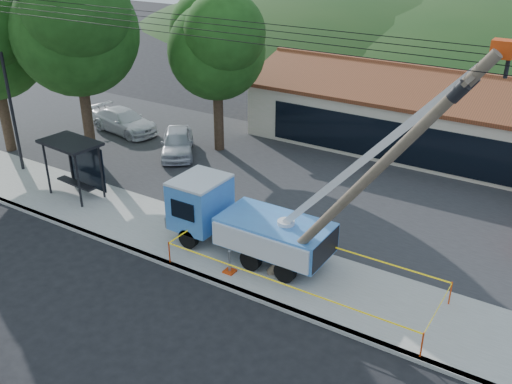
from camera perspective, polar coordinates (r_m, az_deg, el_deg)
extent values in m
plane|color=black|center=(20.22, -9.17, -11.34)|extent=(120.00, 120.00, 0.00)
cube|color=gray|center=(21.47, -5.50, -8.42)|extent=(60.00, 0.25, 0.15)
cube|color=gray|center=(22.74, -2.58, -6.18)|extent=(60.00, 4.00, 0.15)
cube|color=#28282B|center=(28.88, 6.50, 0.90)|extent=(60.00, 12.00, 0.10)
cube|color=beige|center=(34.17, 18.79, 6.62)|extent=(22.00, 8.00, 3.40)
cube|color=black|center=(30.56, 16.74, 4.17)|extent=(18.04, 0.08, 2.21)
cube|color=brown|center=(31.68, 18.39, 9.43)|extent=(22.50, 4.53, 1.52)
cube|color=brown|center=(35.46, 20.15, 10.81)|extent=(22.50, 4.53, 1.52)
cube|color=brown|center=(33.41, 19.48, 11.23)|extent=(22.50, 0.30, 0.25)
cylinder|color=black|center=(31.19, -23.58, 9.51)|extent=(0.16, 0.16, 9.00)
cylinder|color=#332316|center=(31.92, -16.53, 7.21)|extent=(0.56, 0.56, 5.06)
sphere|color=#183C10|center=(30.90, -17.56, 14.91)|extent=(6.30, 6.30, 6.30)
sphere|color=#183C10|center=(32.22, -18.23, 17.30)|extent=(5.04, 5.04, 5.04)
sphere|color=#183C10|center=(29.21, -17.50, 17.11)|extent=(5.04, 5.04, 5.04)
cylinder|color=#332316|center=(35.01, -23.83, 7.09)|extent=(0.56, 0.56, 4.40)
cylinder|color=#332316|center=(32.30, -3.78, 7.62)|extent=(0.56, 0.56, 4.18)
sphere|color=#183C10|center=(31.37, -3.97, 13.90)|extent=(5.25, 5.25, 5.25)
sphere|color=#183C10|center=(32.37, -4.83, 15.94)|extent=(4.20, 4.20, 4.20)
sphere|color=#183C10|center=(30.00, -3.17, 15.59)|extent=(4.20, 4.20, 4.20)
ellipsoid|color=#163814|center=(72.72, 11.23, 15.64)|extent=(78.40, 56.00, 28.00)
cylinder|color=black|center=(18.91, -4.71, 15.11)|extent=(60.00, 0.02, 0.02)
cylinder|color=black|center=(19.29, -3.80, 15.71)|extent=(60.00, 0.02, 0.02)
cylinder|color=black|center=(19.67, -2.92, 16.28)|extent=(60.00, 0.02, 0.02)
cylinder|color=black|center=(19.97, -2.25, 16.78)|extent=(60.00, 0.02, 0.02)
cylinder|color=black|center=(22.96, -6.75, -4.62)|extent=(0.83, 0.28, 0.83)
cylinder|color=black|center=(24.29, -3.90, -2.69)|extent=(0.83, 0.28, 0.83)
cylinder|color=black|center=(21.45, -0.52, -6.79)|extent=(0.83, 0.28, 0.83)
cylinder|color=black|center=(22.86, 2.13, -4.58)|extent=(0.83, 0.28, 0.83)
cylinder|color=black|center=(20.81, 2.93, -7.95)|extent=(0.83, 0.28, 0.83)
cylinder|color=black|center=(22.27, 5.42, -5.59)|extent=(0.83, 0.28, 0.83)
cube|color=black|center=(22.28, -0.37, -4.74)|extent=(6.10, 0.92, 0.23)
cube|color=#3E8DDC|center=(23.12, -5.58, -1.07)|extent=(1.85, 2.22, 1.94)
cube|color=silver|center=(22.69, -5.69, 1.23)|extent=(1.85, 2.22, 0.11)
cube|color=black|center=(23.56, -7.29, -0.25)|extent=(0.07, 1.66, 0.83)
cube|color=gray|center=(24.01, -7.35, -2.08)|extent=(0.14, 2.13, 0.46)
cube|color=#3E8DDC|center=(21.54, 1.91, -4.20)|extent=(4.25, 2.22, 1.11)
cylinder|color=silver|center=(21.14, 3.01, -3.55)|extent=(0.65, 0.65, 0.55)
cube|color=silver|center=(18.36, 11.96, 4.16)|extent=(6.56, 0.26, 7.21)
cube|color=gray|center=(18.19, 12.84, 4.66)|extent=(3.94, 0.17, 4.33)
cube|color=red|center=(16.46, 23.45, 12.99)|extent=(0.55, 0.46, 0.46)
cube|color=red|center=(21.50, -2.65, -7.93)|extent=(0.42, 0.42, 0.07)
cube|color=red|center=(22.79, 6.91, -5.98)|extent=(0.42, 0.42, 0.07)
cylinder|color=brown|center=(18.05, 10.53, 0.74)|extent=(6.79, 0.33, 9.07)
cube|color=brown|center=(16.09, 20.91, 10.71)|extent=(0.17, 1.85, 0.17)
cylinder|color=black|center=(16.69, 20.46, 10.17)|extent=(0.60, 0.37, 0.63)
cylinder|color=black|center=(15.72, 19.57, 9.42)|extent=(0.60, 0.37, 0.63)
cylinder|color=black|center=(28.61, -20.19, 2.26)|extent=(0.12, 0.12, 2.60)
cylinder|color=black|center=(26.75, -17.34, 1.08)|extent=(0.12, 0.12, 2.60)
cylinder|color=black|center=(29.25, -18.11, 3.09)|extent=(0.12, 0.12, 2.60)
cylinder|color=black|center=(27.44, -15.19, 1.99)|extent=(0.12, 0.12, 2.60)
cube|color=black|center=(27.52, -18.12, 4.71)|extent=(2.95, 1.97, 0.13)
cube|color=black|center=(28.36, -16.61, 2.59)|extent=(2.59, 0.28, 2.16)
cube|color=black|center=(28.27, -17.56, 0.82)|extent=(2.41, 0.64, 0.09)
cylinder|color=red|center=(22.07, -8.66, -5.95)|extent=(0.05, 0.05, 0.91)
cylinder|color=red|center=(18.26, 16.26, -14.44)|extent=(0.05, 0.05, 0.91)
cylinder|color=red|center=(20.71, 18.86, -9.52)|extent=(0.05, 0.05, 0.91)
cylinder|color=red|center=(24.13, -3.93, -2.76)|extent=(0.05, 0.05, 0.91)
cube|color=yellow|center=(19.42, 2.46, -9.05)|extent=(9.78, 0.01, 0.05)
cube|color=yellow|center=(19.22, 17.82, -10.86)|extent=(0.01, 3.09, 0.05)
cube|color=yellow|center=(21.74, 6.56, -5.08)|extent=(9.78, 0.01, 0.05)
cube|color=yellow|center=(22.87, -6.23, -3.40)|extent=(0.01, 3.09, 0.05)
imported|color=silver|center=(32.45, -7.79, 3.59)|extent=(3.93, 4.43, 1.45)
imported|color=silver|center=(36.59, -12.94, 5.74)|extent=(5.10, 2.64, 1.41)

